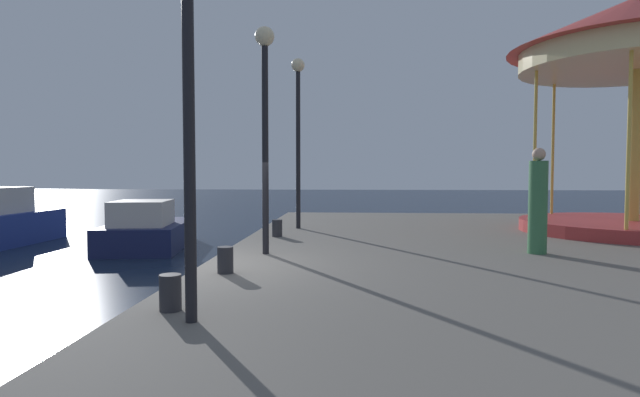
{
  "coord_description": "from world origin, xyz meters",
  "views": [
    {
      "loc": [
        2.51,
        -8.45,
        2.32
      ],
      "look_at": [
        1.76,
        2.77,
        1.75
      ],
      "focal_mm": 29.29,
      "sensor_mm": 36.0,
      "label": 1
    }
  ],
  "objects": [
    {
      "name": "ground_plane",
      "position": [
        0.0,
        0.0,
        0.0
      ],
      "size": [
        120.0,
        120.0,
        0.0
      ],
      "primitive_type": "plane",
      "color": "#162338"
    },
    {
      "name": "lamp_post_near_edge",
      "position": [
        0.86,
        -3.32,
        3.99
      ],
      "size": [
        0.36,
        0.36,
        4.73
      ],
      "color": "black",
      "rests_on": "quay_dock"
    },
    {
      "name": "quay_dock",
      "position": [
        6.85,
        0.0,
        0.4
      ],
      "size": [
        13.69,
        22.12,
        0.8
      ],
      "primitive_type": "cube",
      "color": "slate",
      "rests_on": "ground"
    },
    {
      "name": "motorboat_blue",
      "position": [
        -8.65,
        7.36,
        0.7
      ],
      "size": [
        1.69,
        4.25,
        1.84
      ],
      "color": "navy",
      "rests_on": "ground"
    },
    {
      "name": "bollard_north",
      "position": [
        0.69,
        3.7,
        1.0
      ],
      "size": [
        0.24,
        0.24,
        0.4
      ],
      "primitive_type": "cylinder",
      "color": "#2D2D33",
      "rests_on": "quay_dock"
    },
    {
      "name": "bollard_south",
      "position": [
        0.57,
        -0.78,
        1.0
      ],
      "size": [
        0.24,
        0.24,
        0.4
      ],
      "primitive_type": "cylinder",
      "color": "#2D2D33",
      "rests_on": "quay_dock"
    },
    {
      "name": "lamp_post_far_end",
      "position": [
        0.99,
        5.53,
        3.89
      ],
      "size": [
        0.36,
        0.36,
        4.55
      ],
      "color": "black",
      "rests_on": "quay_dock"
    },
    {
      "name": "lamp_post_mid_promenade",
      "position": [
        0.86,
        1.11,
        3.67
      ],
      "size": [
        0.36,
        0.36,
        4.18
      ],
      "color": "black",
      "rests_on": "quay_dock"
    },
    {
      "name": "motorboat_navy",
      "position": [
        -3.77,
        6.89,
        0.56
      ],
      "size": [
        2.76,
        4.4,
        1.49
      ],
      "color": "#19214C",
      "rests_on": "ground"
    },
    {
      "name": "carousel",
      "position": [
        9.5,
        5.1,
        5.22
      ],
      "size": [
        6.19,
        6.19,
        5.87
      ],
      "color": "#B23333",
      "rests_on": "quay_dock"
    },
    {
      "name": "person_mid_promenade",
      "position": [
        5.92,
        1.49,
        1.73
      ],
      "size": [
        0.34,
        0.34,
        1.97
      ],
      "color": "#387247",
      "rests_on": "quay_dock"
    },
    {
      "name": "bollard_center",
      "position": [
        0.49,
        -2.91,
        1.0
      ],
      "size": [
        0.24,
        0.24,
        0.4
      ],
      "primitive_type": "cylinder",
      "color": "#2D2D33",
      "rests_on": "quay_dock"
    }
  ]
}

